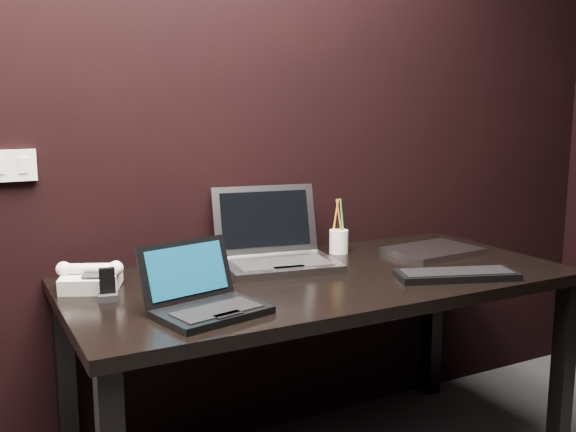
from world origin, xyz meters
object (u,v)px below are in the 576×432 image
netbook (205,299)px  silver_laptop (276,252)px  pen_cup (339,240)px  closed_laptop (433,251)px  ext_keyboard (456,275)px  mobile_phone (108,288)px  desk (322,297)px  desk_phone (91,278)px

netbook → silver_laptop: silver_laptop is taller
pen_cup → closed_laptop: bearing=-29.9°
ext_keyboard → pen_cup: size_ratio=1.98×
netbook → mobile_phone: 0.32m
silver_laptop → closed_laptop: 0.64m
pen_cup → desk: bearing=-131.4°
netbook → silver_laptop: 0.56m
netbook → desk_phone: (-0.23, 0.37, -0.00)m
ext_keyboard → closed_laptop: bearing=61.8°
ext_keyboard → desk_phone: size_ratio=1.96×
silver_laptop → netbook: bearing=-137.2°
closed_laptop → pen_cup: (-0.32, 0.18, 0.04)m
desk → mobile_phone: mobile_phone is taller
silver_laptop → closed_laptop: silver_laptop is taller
desk_phone → mobile_phone: mobile_phone is taller
desk → silver_laptop: size_ratio=3.83×
netbook → closed_laptop: (1.04, 0.27, -0.03)m
desk_phone → ext_keyboard: bearing=-21.1°
desk → ext_keyboard: (0.37, -0.24, 0.09)m
silver_laptop → closed_laptop: (0.63, -0.12, -0.04)m
desk → pen_cup: pen_cup is taller
closed_laptop → mobile_phone: bearing=-178.9°
silver_laptop → desk: bearing=-66.8°
desk_phone → pen_cup: 0.96m
desk → desk_phone: size_ratio=7.85×
ext_keyboard → desk_phone: desk_phone is taller
ext_keyboard → pen_cup: 0.52m
desk → mobile_phone: size_ratio=17.76×
netbook → mobile_phone: bearing=131.0°
desk → netbook: netbook is taller
silver_laptop → desk_phone: (-0.65, -0.01, -0.01)m
closed_laptop → pen_cup: 0.37m
silver_laptop → closed_laptop: bearing=-10.5°
mobile_phone → pen_cup: 0.96m
netbook → pen_cup: bearing=31.9°
desk → ext_keyboard: bearing=-33.2°
desk → mobile_phone: (-0.71, 0.05, 0.11)m
desk → silver_laptop: silver_laptop is taller
silver_laptop → mobile_phone: (-0.63, -0.14, -0.02)m
netbook → silver_laptop: bearing=42.8°
closed_laptop → desk_phone: desk_phone is taller
desk_phone → mobile_phone: (0.02, -0.13, -0.00)m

